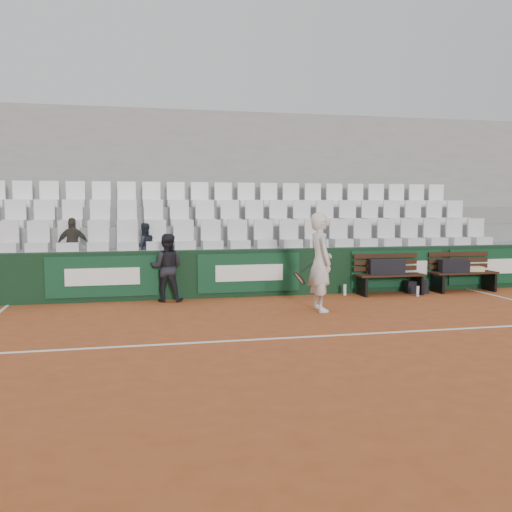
{
  "coord_description": "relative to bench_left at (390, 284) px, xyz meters",
  "views": [
    {
      "loc": [
        -2.71,
        -7.89,
        1.92
      ],
      "look_at": [
        -0.38,
        2.4,
        1.0
      ],
      "focal_mm": 40.0,
      "sensor_mm": 36.0,
      "label": 1
    }
  ],
  "objects": [
    {
      "name": "ground",
      "position": [
        -2.86,
        -3.47,
        -0.23
      ],
      "size": [
        80.0,
        80.0,
        0.0
      ],
      "primitive_type": "plane",
      "color": "#A74F25",
      "rests_on": "ground"
    },
    {
      "name": "court_baseline",
      "position": [
        -2.86,
        -3.47,
        -0.22
      ],
      "size": [
        18.0,
        0.06,
        0.01
      ],
      "primitive_type": "cube",
      "color": "white",
      "rests_on": "ground"
    },
    {
      "name": "back_barrier",
      "position": [
        -2.79,
        0.53,
        0.28
      ],
      "size": [
        18.0,
        0.34,
        1.0
      ],
      "color": "black",
      "rests_on": "ground"
    },
    {
      "name": "grandstand_tier_front",
      "position": [
        -2.86,
        1.16,
        0.28
      ],
      "size": [
        18.0,
        0.95,
        1.0
      ],
      "primitive_type": "cube",
      "color": "gray",
      "rests_on": "ground"
    },
    {
      "name": "grandstand_tier_mid",
      "position": [
        -2.86,
        2.11,
        0.5
      ],
      "size": [
        18.0,
        0.95,
        1.45
      ],
      "primitive_type": "cube",
      "color": "gray",
      "rests_on": "ground"
    },
    {
      "name": "grandstand_tier_back",
      "position": [
        -2.86,
        3.06,
        0.72
      ],
      "size": [
        18.0,
        0.95,
        1.9
      ],
      "primitive_type": "cube",
      "color": "gray",
      "rests_on": "ground"
    },
    {
      "name": "grandstand_rear_wall",
      "position": [
        -2.86,
        3.68,
        1.98
      ],
      "size": [
        18.0,
        0.3,
        4.4
      ],
      "primitive_type": "cube",
      "color": "gray",
      "rests_on": "ground"
    },
    {
      "name": "seat_row_front",
      "position": [
        -2.86,
        0.98,
        1.09
      ],
      "size": [
        11.9,
        0.44,
        0.63
      ],
      "primitive_type": "cube",
      "color": "silver",
      "rests_on": "grandstand_tier_front"
    },
    {
      "name": "seat_row_mid",
      "position": [
        -2.86,
        1.93,
        1.54
      ],
      "size": [
        11.9,
        0.44,
        0.63
      ],
      "primitive_type": "cube",
      "color": "white",
      "rests_on": "grandstand_tier_mid"
    },
    {
      "name": "seat_row_back",
      "position": [
        -2.86,
        2.88,
        1.99
      ],
      "size": [
        11.9,
        0.44,
        0.63
      ],
      "primitive_type": "cube",
      "color": "white",
      "rests_on": "grandstand_tier_back"
    },
    {
      "name": "bench_left",
      "position": [
        0.0,
        0.0,
        0.0
      ],
      "size": [
        1.5,
        0.56,
        0.45
      ],
      "primitive_type": "cube",
      "color": "#331A0F",
      "rests_on": "ground"
    },
    {
      "name": "bench_right",
      "position": [
        1.83,
        0.05,
        0.0
      ],
      "size": [
        1.5,
        0.56,
        0.45
      ],
      "primitive_type": "cube",
      "color": "#33190F",
      "rests_on": "ground"
    },
    {
      "name": "sports_bag_left",
      "position": [
        -0.07,
        0.05,
        0.39
      ],
      "size": [
        0.8,
        0.47,
        0.32
      ],
      "primitive_type": "cube",
      "rotation": [
        0.0,
        0.0,
        -0.21
      ],
      "color": "black",
      "rests_on": "bench_left"
    },
    {
      "name": "sports_bag_right",
      "position": [
        1.54,
        0.01,
        0.37
      ],
      "size": [
        0.66,
        0.39,
        0.29
      ],
      "primitive_type": "cube",
      "rotation": [
        0.0,
        0.0,
        -0.17
      ],
      "color": "black",
      "rests_on": "bench_right"
    },
    {
      "name": "towel",
      "position": [
        2.11,
        0.09,
        0.28
      ],
      "size": [
        0.43,
        0.34,
        0.11
      ],
      "primitive_type": "cube",
      "rotation": [
        0.0,
        0.0,
        -0.19
      ],
      "color": "beige",
      "rests_on": "bench_right"
    },
    {
      "name": "sports_bag_ground",
      "position": [
        0.68,
        0.08,
        -0.09
      ],
      "size": [
        0.49,
        0.35,
        0.28
      ],
      "primitive_type": "cube",
      "rotation": [
        0.0,
        0.0,
        -0.16
      ],
      "color": "black",
      "rests_on": "ground"
    },
    {
      "name": "water_bottle_near",
      "position": [
        -1.0,
        0.12,
        -0.1
      ],
      "size": [
        0.07,
        0.07,
        0.24
      ],
      "primitive_type": "cylinder",
      "color": "silver",
      "rests_on": "ground"
    },
    {
      "name": "water_bottle_far",
      "position": [
        0.48,
        -0.34,
        -0.11
      ],
      "size": [
        0.06,
        0.06,
        0.22
      ],
      "primitive_type": "cylinder",
      "color": "silver",
      "rests_on": "ground"
    },
    {
      "name": "tennis_player",
      "position": [
        -2.12,
        -1.49,
        0.67
      ],
      "size": [
        0.72,
        0.67,
        1.8
      ],
      "color": "silver",
      "rests_on": "ground"
    },
    {
      "name": "ball_kid",
      "position": [
        -4.8,
        0.18,
        0.46
      ],
      "size": [
        0.76,
        0.65,
        1.38
      ],
      "primitive_type": "imported",
      "rotation": [
        0.0,
        0.0,
        2.93
      ],
      "color": "black",
      "rests_on": "ground"
    },
    {
      "name": "spectator_b",
      "position": [
        -6.67,
        1.03,
        1.34
      ],
      "size": [
        0.68,
        0.32,
        1.14
      ],
      "primitive_type": "imported",
      "rotation": [
        0.0,
        0.0,
        3.08
      ],
      "color": "#34302A",
      "rests_on": "grandstand_tier_front"
    },
    {
      "name": "spectator_c",
      "position": [
        -5.21,
        1.03,
        1.28
      ],
      "size": [
        0.57,
        0.49,
        1.01
      ],
      "primitive_type": "imported",
      "rotation": [
        0.0,
        0.0,
        3.37
      ],
      "color": "black",
      "rests_on": "grandstand_tier_front"
    }
  ]
}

